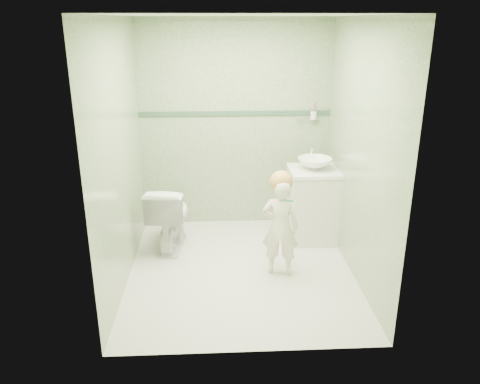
{
  "coord_description": "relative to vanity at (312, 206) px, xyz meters",
  "views": [
    {
      "loc": [
        -0.23,
        -4.23,
        2.37
      ],
      "look_at": [
        0.0,
        0.15,
        0.78
      ],
      "focal_mm": 35.77,
      "sensor_mm": 36.0,
      "label": 1
    }
  ],
  "objects": [
    {
      "name": "cup_holder",
      "position": [
        0.05,
        0.48,
        0.93
      ],
      "size": [
        0.26,
        0.07,
        0.21
      ],
      "color": "silver",
      "rests_on": "room_shell"
    },
    {
      "name": "vanity",
      "position": [
        0.0,
        0.0,
        0.0
      ],
      "size": [
        0.52,
        0.5,
        0.8
      ],
      "primitive_type": "cube",
      "color": "silver",
      "rests_on": "ground"
    },
    {
      "name": "basin",
      "position": [
        0.0,
        0.0,
        0.49
      ],
      "size": [
        0.37,
        0.37,
        0.13
      ],
      "primitive_type": "imported",
      "color": "white",
      "rests_on": "counter"
    },
    {
      "name": "counter",
      "position": [
        0.0,
        0.0,
        0.41
      ],
      "size": [
        0.54,
        0.52,
        0.04
      ],
      "primitive_type": "cube",
      "color": "white",
      "rests_on": "vanity"
    },
    {
      "name": "toilet",
      "position": [
        -1.58,
        -0.13,
        -0.04
      ],
      "size": [
        0.49,
        0.76,
        0.73
      ],
      "primitive_type": "imported",
      "rotation": [
        0.0,
        0.0,
        3.02
      ],
      "color": "white",
      "rests_on": "ground"
    },
    {
      "name": "ground",
      "position": [
        -0.84,
        -0.7,
        -0.4
      ],
      "size": [
        2.5,
        2.5,
        0.0
      ],
      "primitive_type": "plane",
      "color": "silver",
      "rests_on": "ground"
    },
    {
      "name": "hair_cap",
      "position": [
        -0.46,
        -0.74,
        0.54
      ],
      "size": [
        0.22,
        0.22,
        0.22
      ],
      "primitive_type": "sphere",
      "color": "#C38943",
      "rests_on": "toddler"
    },
    {
      "name": "room_shell",
      "position": [
        -0.84,
        -0.7,
        0.8
      ],
      "size": [
        2.5,
        2.54,
        2.4
      ],
      "color": "gray",
      "rests_on": "ground"
    },
    {
      "name": "trim_stripe",
      "position": [
        -0.84,
        0.54,
        0.95
      ],
      "size": [
        2.2,
        0.02,
        0.05
      ],
      "primitive_type": "cube",
      "color": "#34533E",
      "rests_on": "room_shell"
    },
    {
      "name": "teal_toothbrush",
      "position": [
        -0.42,
        -0.9,
        0.42
      ],
      "size": [
        0.11,
        0.14,
        0.08
      ],
      "color": "#127D64",
      "rests_on": "toddler"
    },
    {
      "name": "toddler",
      "position": [
        -0.46,
        -0.77,
        0.09
      ],
      "size": [
        0.4,
        0.3,
        0.98
      ],
      "primitive_type": "imported",
      "rotation": [
        0.0,
        0.0,
        2.94
      ],
      "color": "beige",
      "rests_on": "ground"
    },
    {
      "name": "faucet",
      "position": [
        0.0,
        0.19,
        0.57
      ],
      "size": [
        0.03,
        0.13,
        0.18
      ],
      "color": "silver",
      "rests_on": "counter"
    }
  ]
}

